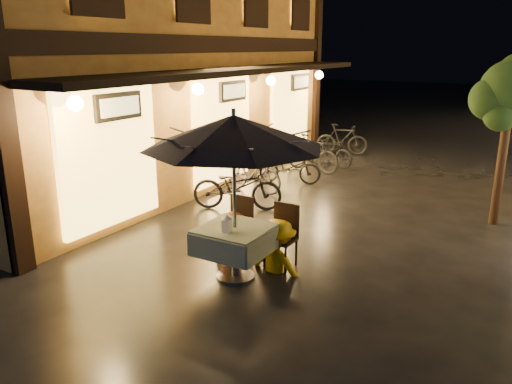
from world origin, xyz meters
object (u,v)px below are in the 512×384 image
Objects in this scene: patio_umbrella at (234,132)px; table_lantern at (227,222)px; cafe_table at (235,240)px; person_yellow at (278,221)px; person_orange at (233,213)px; bicycle_0 at (237,187)px.

table_lantern is (-0.00, -0.20, -1.23)m from patio_umbrella.
cafe_table is 0.71m from person_yellow.
person_yellow is at bearing 54.74° from patio_umbrella.
person_orange reaches higher than table_lantern.
cafe_table is 0.39m from table_lantern.
table_lantern is 0.87m from person_yellow.
cafe_table is at bearing 180.00° from patio_umbrella.
bicycle_0 is at bearing -49.64° from person_orange.
patio_umbrella is 1.25m from table_lantern.
bicycle_0 is (-2.08, 2.16, -0.28)m from person_yellow.
patio_umbrella is 3.61m from bicycle_0.
person_orange is 2.57m from bicycle_0.
bicycle_0 is at bearing -40.86° from person_yellow.
cafe_table is 0.39× the size of patio_umbrella.
bicycle_0 is (-1.31, 2.20, -0.29)m from person_orange.
person_orange is 1.01× the size of person_yellow.
bicycle_0 is at bearing 119.94° from table_lantern.
patio_umbrella reaches higher than person_yellow.
cafe_table is 0.54× the size of bicycle_0.
cafe_table is 0.65× the size of person_yellow.
bicycle_0 is (-1.69, 2.93, -0.44)m from table_lantern.
table_lantern is 0.16× the size of person_yellow.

